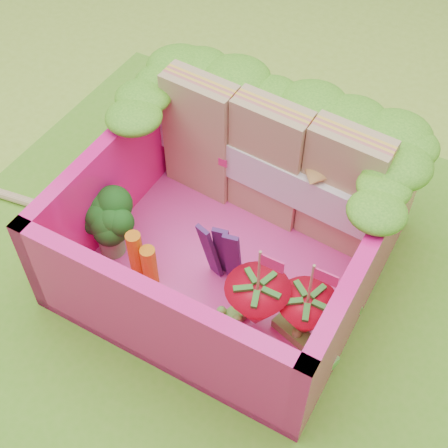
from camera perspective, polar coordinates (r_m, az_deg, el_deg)
name	(u,v)px	position (r m, az deg, el deg)	size (l,w,h in m)	color
ground	(206,272)	(3.00, -1.64, -4.39)	(14.00, 14.00, 0.00)	#99C537
placemat	(206,270)	(2.99, -1.65, -4.22)	(2.60, 2.60, 0.03)	#64B127
bento_floor	(232,258)	(2.98, 0.73, -3.12)	(1.30, 1.30, 0.05)	#E23997
bento_box	(232,224)	(2.79, 0.78, 0.00)	(1.30, 1.30, 0.55)	#FF1585
lettuce_ruffle	(282,110)	(2.84, 5.28, 10.36)	(1.43, 0.77, 0.11)	#348D19
sandwich_stack	(270,163)	(2.93, 4.19, 5.63)	(1.17, 0.25, 0.64)	#A68057
broccoli	(108,225)	(2.88, -10.58, -0.07)	(0.31, 0.31, 0.26)	#64B055
carrot_sticks	(142,260)	(2.80, -7.49, -3.32)	(0.15, 0.08, 0.28)	orange
purple_wedges	(222,253)	(2.73, -0.20, -2.70)	(0.17, 0.07, 0.38)	#41164E
strawberry_left	(256,306)	(2.63, 2.98, -7.50)	(0.27, 0.27, 0.51)	red
strawberry_right	(305,317)	(2.63, 7.39, -8.45)	(0.25, 0.25, 0.49)	red
snap_peas	(286,322)	(2.74, 5.71, -8.88)	(0.58, 0.54, 0.05)	#5BC13C
chopsticks	(31,203)	(3.36, -17.21, 1.85)	(2.22, 0.38, 0.05)	tan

